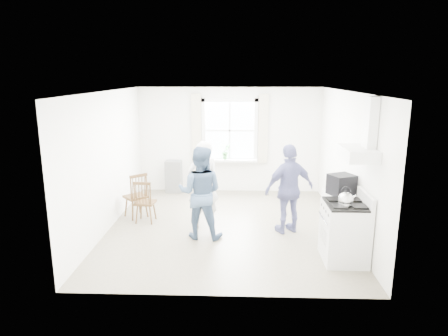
% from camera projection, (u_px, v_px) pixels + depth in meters
% --- Properties ---
extents(room_shell, '(4.62, 5.12, 2.64)m').
position_uv_depth(room_shell, '(227.00, 162.00, 7.49)').
color(room_shell, gray).
rests_on(room_shell, ground).
extents(window_assembly, '(1.88, 0.24, 1.70)m').
position_uv_depth(window_assembly, '(230.00, 134.00, 9.83)').
color(window_assembly, white).
rests_on(window_assembly, room_shell).
extents(range_hood, '(0.45, 0.76, 0.94)m').
position_uv_depth(range_hood, '(362.00, 143.00, 5.96)').
color(range_hood, white).
rests_on(range_hood, room_shell).
extents(shelf_unit, '(0.40, 0.30, 0.80)m').
position_uv_depth(shelf_unit, '(174.00, 176.00, 10.01)').
color(shelf_unit, gray).
rests_on(shelf_unit, ground).
extents(gas_stove, '(0.68, 0.76, 1.12)m').
position_uv_depth(gas_stove, '(345.00, 231.00, 6.29)').
color(gas_stove, silver).
rests_on(gas_stove, ground).
extents(kettle, '(0.23, 0.23, 0.32)m').
position_uv_depth(kettle, '(346.00, 200.00, 6.03)').
color(kettle, silver).
rests_on(kettle, gas_stove).
extents(low_cabinet, '(0.50, 0.55, 0.90)m').
position_uv_depth(low_cabinet, '(338.00, 218.00, 6.98)').
color(low_cabinet, white).
rests_on(low_cabinet, ground).
extents(stereo_stack, '(0.50, 0.48, 0.35)m').
position_uv_depth(stereo_stack, '(342.00, 185.00, 6.77)').
color(stereo_stack, black).
rests_on(stereo_stack, low_cabinet).
extents(cardboard_box, '(0.30, 0.26, 0.16)m').
position_uv_depth(cardboard_box, '(343.00, 191.00, 6.75)').
color(cardboard_box, '#A47E4F').
rests_on(cardboard_box, low_cabinet).
extents(windsor_chair_a, '(0.56, 0.56, 0.95)m').
position_uv_depth(windsor_chair_a, '(138.00, 191.00, 8.14)').
color(windsor_chair_a, '#462D16').
rests_on(windsor_chair_a, ground).
extents(windsor_chair_b, '(0.40, 0.39, 0.88)m').
position_uv_depth(windsor_chair_b, '(144.00, 198.00, 7.85)').
color(windsor_chair_b, '#462D16').
rests_on(windsor_chair_b, ground).
extents(person_left, '(0.81, 0.81, 1.70)m').
position_uv_depth(person_left, '(203.00, 185.00, 7.61)').
color(person_left, silver).
rests_on(person_left, ground).
extents(person_mid, '(0.91, 0.91, 1.68)m').
position_uv_depth(person_mid, '(200.00, 193.00, 7.13)').
color(person_mid, '#435B7D').
rests_on(person_mid, ground).
extents(person_right, '(1.29, 1.29, 1.68)m').
position_uv_depth(person_right, '(289.00, 189.00, 7.35)').
color(person_right, navy).
rests_on(person_right, ground).
extents(potted_plant, '(0.27, 0.27, 0.37)m').
position_uv_depth(potted_plant, '(226.00, 152.00, 9.85)').
color(potted_plant, '#337433').
rests_on(potted_plant, window_assembly).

